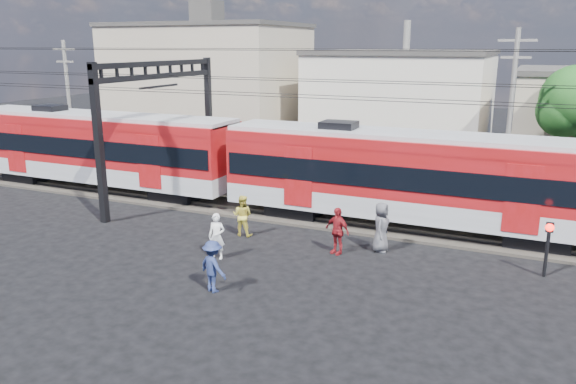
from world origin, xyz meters
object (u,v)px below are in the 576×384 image
Objects in this scene: commuter_train at (415,175)px; pedestrian_a at (217,236)px; crossing_signal at (548,239)px; pedestrian_c at (213,266)px.

commuter_train is 29.18× the size of pedestrian_a.
commuter_train reaches higher than crossing_signal.
pedestrian_a is at bearing -164.57° from crossing_signal.
crossing_signal is at bearing -31.73° from commuter_train.
crossing_signal is (5.21, -3.22, -1.05)m from commuter_train.
pedestrian_a is 1.01× the size of pedestrian_c.
crossing_signal reaches higher than pedestrian_a.
crossing_signal is at bearing 5.00° from pedestrian_a.
commuter_train is at bearing -97.47° from pedestrian_c.
commuter_train is 8.77m from pedestrian_a.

